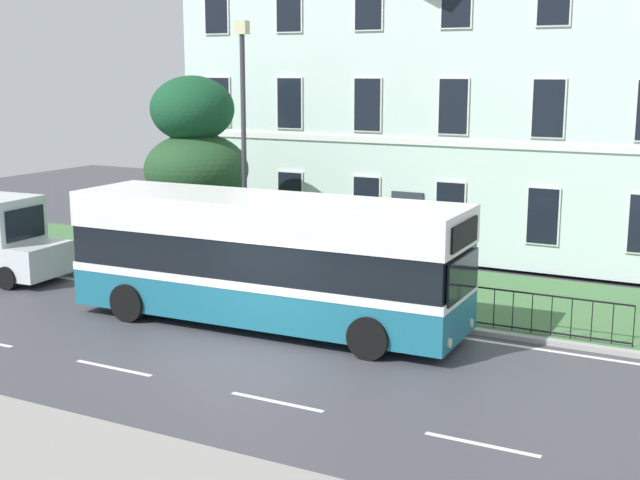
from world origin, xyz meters
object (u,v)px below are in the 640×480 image
Objects in this scene: single_decker_bus at (266,259)px; street_lamp_post at (244,139)px; georgian_townhouse at (466,71)px; evergreen_tree at (193,194)px.

single_decker_bus is 4.47m from street_lamp_post.
street_lamp_post is at bearing -103.97° from georgian_townhouse.
evergreen_tree is at bearing 139.39° from single_decker_bus.
georgian_townhouse is at bearing 59.21° from evergreen_tree.
single_decker_bus is at bearing -38.77° from evergreen_tree.
single_decker_bus is (5.26, -4.23, -0.69)m from evergreen_tree.
evergreen_tree is at bearing 152.80° from street_lamp_post.
georgian_townhouse reaches higher than single_decker_bus.
street_lamp_post reaches higher than evergreen_tree.
evergreen_tree is 3.80m from street_lamp_post.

